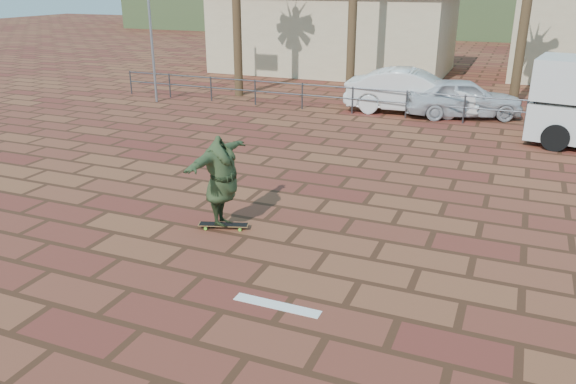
# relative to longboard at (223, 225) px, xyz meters

# --- Properties ---
(ground) EXTENTS (120.00, 120.00, 0.00)m
(ground) POSITION_rel_longboard_xyz_m (1.43, -1.00, -0.08)
(ground) COLOR brown
(ground) RESTS_ON ground
(paint_stripe) EXTENTS (1.40, 0.22, 0.01)m
(paint_stripe) POSITION_rel_longboard_xyz_m (2.13, -2.20, -0.08)
(paint_stripe) COLOR white
(paint_stripe) RESTS_ON ground
(guardrail) EXTENTS (24.06, 0.06, 1.00)m
(guardrail) POSITION_rel_longboard_xyz_m (1.43, 11.00, 0.60)
(guardrail) COLOR #47494F
(guardrail) RESTS_ON ground
(building_west) EXTENTS (12.60, 7.60, 4.50)m
(building_west) POSITION_rel_longboard_xyz_m (-4.57, 21.00, 2.20)
(building_west) COLOR beige
(building_west) RESTS_ON ground
(longboard) EXTENTS (1.02, 0.52, 0.10)m
(longboard) POSITION_rel_longboard_xyz_m (0.00, 0.00, 0.00)
(longboard) COLOR olive
(longboard) RESTS_ON ground
(skateboarder) EXTENTS (0.64, 2.25, 1.83)m
(skateboarder) POSITION_rel_longboard_xyz_m (0.00, -0.00, 0.93)
(skateboarder) COLOR #2D3C20
(skateboarder) RESTS_ON longboard
(car_silver) EXTENTS (4.43, 2.95, 1.40)m
(car_silver) POSITION_rel_longboard_xyz_m (3.26, 12.00, 0.62)
(car_silver) COLOR silver
(car_silver) RESTS_ON ground
(car_white) EXTENTS (4.96, 2.06, 1.59)m
(car_white) POSITION_rel_longboard_xyz_m (1.41, 12.00, 0.72)
(car_white) COLOR white
(car_white) RESTS_ON ground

